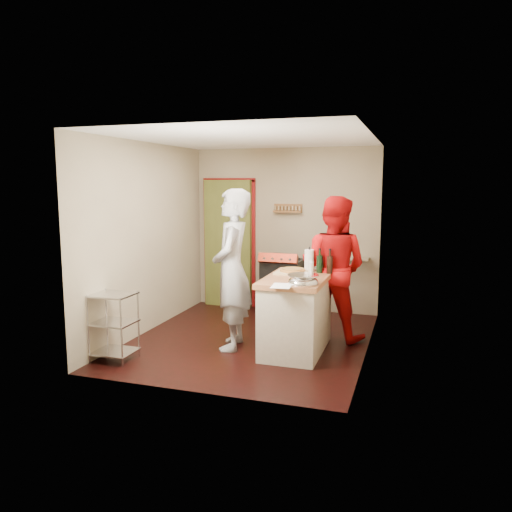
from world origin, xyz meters
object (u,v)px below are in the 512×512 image
Objects in this scene: person_stripe at (232,270)px; wire_shelving at (113,323)px; person_red at (333,268)px; stove at (282,286)px; island at (296,312)px.

wire_shelving is at bearing -65.72° from person_stripe.
wire_shelving is 1.53m from person_stripe.
person_stripe is at bearing 47.49° from person_red.
stove is 1.26× the size of wire_shelving.
stove is at bearing 162.50° from person_stripe.
stove is 0.51× the size of person_stripe.
person_stripe is at bearing -171.21° from island.
island is at bearing -69.50° from stove.
wire_shelving is 0.40× the size of person_stripe.
person_stripe is 1.05× the size of person_red.
stove is at bearing -33.67° from person_red.
island is at bearing 86.87° from person_stripe.
wire_shelving is 0.42× the size of person_red.
person_stripe is 1.38m from person_red.
stove is at bearing 63.15° from wire_shelving.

